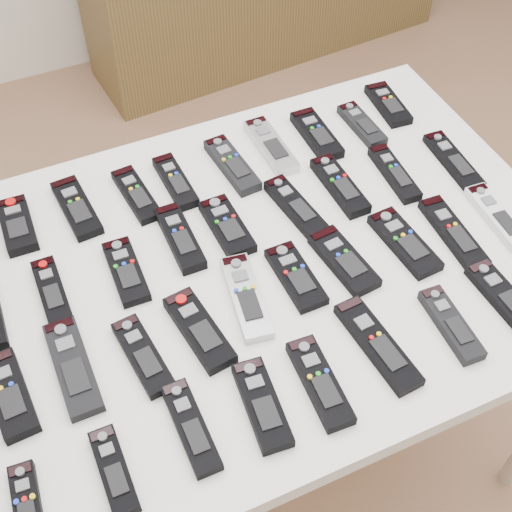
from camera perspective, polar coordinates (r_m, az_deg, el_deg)
name	(u,v)px	position (r m, az deg, el deg)	size (l,w,h in m)	color
ground	(298,442)	(2.06, 3.37, -14.61)	(4.00, 4.00, 0.00)	#94644B
table	(256,281)	(1.44, 0.00, -1.99)	(1.25, 0.88, 0.78)	white
remote_1	(17,225)	(1.52, -18.56, 2.34)	(0.06, 0.15, 0.02)	black
remote_2	(77,208)	(1.53, -14.16, 3.76)	(0.06, 0.17, 0.02)	black
remote_3	(136,195)	(1.53, -9.54, 4.86)	(0.05, 0.17, 0.02)	black
remote_4	(175,182)	(1.55, -6.46, 5.93)	(0.05, 0.16, 0.02)	black
remote_5	(232,165)	(1.57, -1.92, 7.29)	(0.05, 0.18, 0.02)	black
remote_6	(271,146)	(1.62, 1.19, 8.78)	(0.05, 0.19, 0.02)	#B7B7BC
remote_7	(317,135)	(1.65, 4.87, 9.64)	(0.06, 0.17, 0.02)	black
remote_8	(362,125)	(1.70, 8.46, 10.34)	(0.05, 0.15, 0.02)	black
remote_9	(388,104)	(1.77, 10.52, 11.84)	(0.06, 0.15, 0.02)	black
remote_11	(52,292)	(1.39, -16.02, -2.75)	(0.05, 0.16, 0.02)	black
remote_12	(126,271)	(1.39, -10.35, -1.22)	(0.05, 0.16, 0.02)	black
remote_13	(180,238)	(1.43, -6.09, 1.45)	(0.05, 0.17, 0.02)	black
remote_14	(227,227)	(1.45, -2.33, 2.37)	(0.06, 0.16, 0.02)	black
remote_15	(295,207)	(1.48, 3.18, 3.93)	(0.05, 0.18, 0.02)	black
remote_16	(340,186)	(1.54, 6.72, 5.61)	(0.05, 0.18, 0.02)	black
remote_17	(394,173)	(1.58, 11.00, 6.51)	(0.04, 0.17, 0.02)	black
remote_18	(453,161)	(1.64, 15.51, 7.32)	(0.05, 0.19, 0.02)	black
remote_19	(10,395)	(1.29, -19.10, -10.44)	(0.06, 0.17, 0.02)	black
remote_20	(73,367)	(1.29, -14.43, -8.60)	(0.06, 0.20, 0.02)	black
remote_21	(143,356)	(1.27, -9.03, -7.87)	(0.05, 0.17, 0.02)	black
remote_22	(199,330)	(1.29, -4.56, -5.91)	(0.06, 0.18, 0.02)	black
remote_23	(246,297)	(1.33, -0.79, -3.29)	(0.05, 0.19, 0.02)	#B7B7BC
remote_24	(296,276)	(1.36, 3.20, -1.64)	(0.06, 0.16, 0.02)	black
remote_25	(344,261)	(1.40, 7.04, -0.37)	(0.06, 0.17, 0.02)	black
remote_26	(405,242)	(1.45, 11.80, 1.07)	(0.06, 0.18, 0.02)	black
remote_27	(453,233)	(1.49, 15.50, 1.79)	(0.05, 0.20, 0.02)	black
remote_28	(498,218)	(1.54, 18.82, 2.90)	(0.05, 0.19, 0.02)	silver
remote_29	(27,507)	(1.19, -17.83, -18.56)	(0.04, 0.14, 0.02)	black
remote_30	(114,471)	(1.18, -11.30, -16.51)	(0.04, 0.15, 0.02)	black
remote_31	(191,427)	(1.20, -5.22, -13.47)	(0.05, 0.17, 0.02)	black
remote_32	(262,405)	(1.21, 0.49, -11.80)	(0.06, 0.17, 0.02)	black
remote_33	(320,382)	(1.23, 5.13, -10.04)	(0.05, 0.18, 0.02)	black
remote_34	(378,344)	(1.29, 9.70, -6.97)	(0.05, 0.21, 0.02)	black
remote_35	(451,324)	(1.34, 15.34, -5.30)	(0.04, 0.16, 0.02)	black
remote_36	(505,298)	(1.41, 19.28, -3.23)	(0.05, 0.18, 0.02)	black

